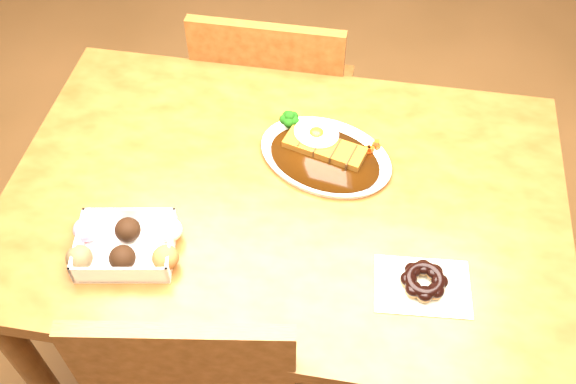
% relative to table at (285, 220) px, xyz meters
% --- Properties ---
extents(ground, '(6.00, 6.00, 0.00)m').
position_rel_table_xyz_m(ground, '(0.00, 0.00, -0.65)').
color(ground, brown).
rests_on(ground, ground).
extents(table, '(1.20, 0.80, 0.75)m').
position_rel_table_xyz_m(table, '(0.00, 0.00, 0.00)').
color(table, '#542E10').
rests_on(table, ground).
extents(chair_far, '(0.42, 0.42, 0.87)m').
position_rel_table_xyz_m(chair_far, '(-0.12, 0.53, -0.17)').
color(chair_far, '#542E10').
rests_on(chair_far, ground).
extents(katsu_curry_plate, '(0.35, 0.30, 0.06)m').
position_rel_table_xyz_m(katsu_curry_plate, '(0.07, 0.12, 0.11)').
color(katsu_curry_plate, white).
rests_on(katsu_curry_plate, table).
extents(donut_box, '(0.23, 0.17, 0.05)m').
position_rel_table_xyz_m(donut_box, '(-0.28, -0.20, 0.13)').
color(donut_box, white).
rests_on(donut_box, table).
extents(pon_de_ring, '(0.19, 0.14, 0.04)m').
position_rel_table_xyz_m(pon_de_ring, '(0.30, -0.19, 0.12)').
color(pon_de_ring, silver).
rests_on(pon_de_ring, table).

